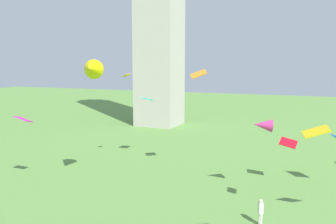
# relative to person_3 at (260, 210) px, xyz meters

# --- Properties ---
(person_3) EXTENTS (0.42, 0.52, 1.74)m
(person_3) POSITION_rel_person_3_xyz_m (0.00, 0.00, 0.00)
(person_3) COLOR silver
(person_3) RESTS_ON ground_plane
(kite_flying_0) EXTENTS (2.26, 2.57, 1.57)m
(kite_flying_0) POSITION_rel_person_3_xyz_m (-12.41, -0.26, 8.92)
(kite_flying_0) COLOR #D4CA06
(kite_flying_1) EXTENTS (1.44, 1.07, 0.64)m
(kite_flying_1) POSITION_rel_person_3_xyz_m (-19.27, -0.28, 4.78)
(kite_flying_1) COLOR #C1289E
(kite_flying_3) EXTENTS (1.13, 0.86, 0.52)m
(kite_flying_3) POSITION_rel_person_3_xyz_m (2.99, -6.96, 6.58)
(kite_flying_3) COLOR gold
(kite_flying_4) EXTENTS (0.90, 0.84, 0.37)m
(kite_flying_4) POSITION_rel_person_3_xyz_m (-14.19, 8.05, 8.19)
(kite_flying_4) COLOR gold
(kite_flying_5) EXTENTS (1.65, 1.36, 1.07)m
(kite_flying_5) POSITION_rel_person_3_xyz_m (-0.70, 4.75, 4.73)
(kite_flying_5) COLOR #C4307B
(kite_flying_8) EXTENTS (1.64, 1.26, 0.88)m
(kite_flying_8) POSITION_rel_person_3_xyz_m (-6.54, 6.97, 8.42)
(kite_flying_8) COLOR orange
(kite_flying_10) EXTENTS (1.36, 1.66, 0.55)m
(kite_flying_10) POSITION_rel_person_3_xyz_m (-13.36, 10.87, 5.65)
(kite_flying_10) COLOR #32D4B5
(kite_flying_11) EXTENTS (1.50, 0.93, 0.83)m
(kite_flying_11) POSITION_rel_person_3_xyz_m (0.91, 8.74, 2.69)
(kite_flying_11) COLOR red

